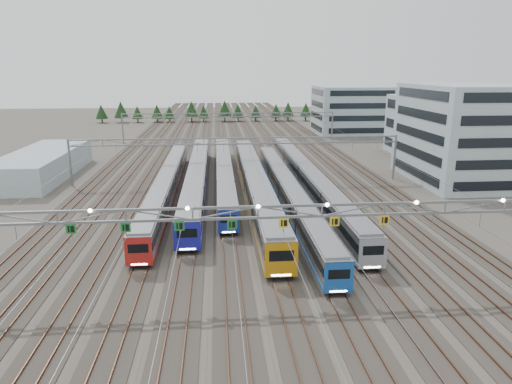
{
  "coord_description": "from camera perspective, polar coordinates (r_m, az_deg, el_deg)",
  "views": [
    {
      "loc": [
        -3.38,
        -37.3,
        19.29
      ],
      "look_at": [
        1.6,
        20.57,
        3.5
      ],
      "focal_mm": 32.0,
      "sensor_mm": 36.0,
      "label": 1
    }
  ],
  "objects": [
    {
      "name": "ground",
      "position": [
        42.12,
        0.23,
        -12.04
      ],
      "size": [
        400.0,
        400.0,
        0.0
      ],
      "primitive_type": "plane",
      "color": "#47423A",
      "rests_on": "ground"
    },
    {
      "name": "gantry_near",
      "position": [
        39.27,
        0.19,
        -2.9
      ],
      "size": [
        56.36,
        0.61,
        8.08
      ],
      "color": "slate",
      "rests_on": "ground"
    },
    {
      "name": "train_e",
      "position": [
        66.87,
        3.96,
        0.13
      ],
      "size": [
        2.6,
        57.92,
        3.38
      ],
      "color": "black",
      "rests_on": "ground"
    },
    {
      "name": "gantry_far",
      "position": [
        123.02,
        -3.36,
        9.16
      ],
      "size": [
        56.36,
        0.36,
        8.0
      ],
      "color": "slate",
      "rests_on": "ground"
    },
    {
      "name": "train_a",
      "position": [
        72.1,
        -11.04,
        1.05
      ],
      "size": [
        2.7,
        55.24,
        3.51
      ],
      "color": "black",
      "rests_on": "ground"
    },
    {
      "name": "track_bed",
      "position": [
        138.49,
        -3.51,
        7.8
      ],
      "size": [
        54.0,
        260.0,
        5.42
      ],
      "color": "#2D2823",
      "rests_on": "ground"
    },
    {
      "name": "depot_bldg_south",
      "position": [
        87.69,
        24.97,
        6.62
      ],
      "size": [
        18.0,
        22.0,
        16.66
      ],
      "primitive_type": "cube",
      "color": "#95ACB2",
      "rests_on": "ground"
    },
    {
      "name": "gantry_mid",
      "position": [
        78.44,
        -2.4,
        5.73
      ],
      "size": [
        56.36,
        0.36,
        8.0
      ],
      "color": "slate",
      "rests_on": "ground"
    },
    {
      "name": "depot_bldg_north",
      "position": [
        143.88,
        11.96,
        10.0
      ],
      "size": [
        22.0,
        18.0,
        14.07
      ],
      "primitive_type": "cube",
      "color": "#95ACB2",
      "rests_on": "ground"
    },
    {
      "name": "train_b",
      "position": [
        75.93,
        -7.34,
        2.03
      ],
      "size": [
        2.9,
        57.07,
        3.78
      ],
      "color": "black",
      "rests_on": "ground"
    },
    {
      "name": "train_f",
      "position": [
        75.85,
        6.34,
        2.0
      ],
      "size": [
        2.82,
        66.27,
        3.67
      ],
      "color": "black",
      "rests_on": "ground"
    },
    {
      "name": "treeline",
      "position": [
        172.47,
        -5.21,
        10.14
      ],
      "size": [
        87.5,
        5.6,
        7.02
      ],
      "color": "#332114",
      "rests_on": "ground"
    },
    {
      "name": "train_c",
      "position": [
        79.89,
        -4.0,
        2.64
      ],
      "size": [
        2.62,
        55.26,
        3.4
      ],
      "color": "black",
      "rests_on": "ground"
    },
    {
      "name": "train_d",
      "position": [
        70.3,
        -0.18,
        1.21
      ],
      "size": [
        3.11,
        59.59,
        4.06
      ],
      "color": "black",
      "rests_on": "ground"
    },
    {
      "name": "depot_bldg_mid",
      "position": [
        111.73,
        20.61,
        7.76
      ],
      "size": [
        14.0,
        16.0,
        13.34
      ],
      "primitive_type": "cube",
      "color": "#95ACB2",
      "rests_on": "ground"
    },
    {
      "name": "west_shed",
      "position": [
        92.53,
        -25.13,
        3.18
      ],
      "size": [
        10.0,
        30.0,
        4.6
      ],
      "primitive_type": "cube",
      "color": "#95ACB2",
      "rests_on": "ground"
    }
  ]
}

